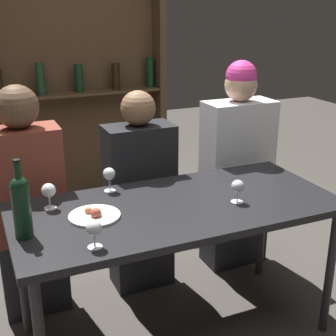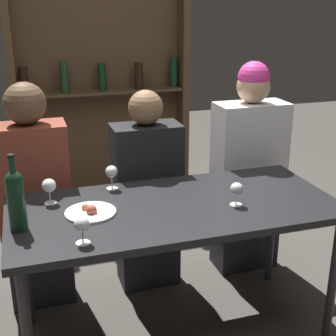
% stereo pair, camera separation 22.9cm
% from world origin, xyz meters
% --- Properties ---
extents(ground_plane, '(10.00, 10.00, 0.00)m').
position_xyz_m(ground_plane, '(0.00, 0.00, 0.00)').
color(ground_plane, '#47423D').
extents(dining_table, '(1.57, 0.72, 0.74)m').
position_xyz_m(dining_table, '(0.00, 0.00, 0.68)').
color(dining_table, black).
rests_on(dining_table, ground_plane).
extents(wine_rack_wall, '(1.48, 0.21, 2.24)m').
position_xyz_m(wine_rack_wall, '(0.00, 1.97, 1.13)').
color(wine_rack_wall, '#4C3823').
rests_on(wine_rack_wall, ground_plane).
extents(wine_bottle, '(0.07, 0.07, 0.34)m').
position_xyz_m(wine_bottle, '(-0.72, -0.05, 0.89)').
color(wine_bottle, black).
rests_on(wine_bottle, dining_table).
extents(wine_glass_0, '(0.06, 0.06, 0.12)m').
position_xyz_m(wine_glass_0, '(-0.47, -0.25, 0.82)').
color(wine_glass_0, silver).
rests_on(wine_glass_0, dining_table).
extents(wine_glass_1, '(0.07, 0.07, 0.13)m').
position_xyz_m(wine_glass_1, '(-0.57, 0.20, 0.83)').
color(wine_glass_1, silver).
rests_on(wine_glass_1, dining_table).
extents(wine_glass_2, '(0.06, 0.06, 0.13)m').
position_xyz_m(wine_glass_2, '(-0.25, 0.29, 0.83)').
color(wine_glass_2, silver).
rests_on(wine_glass_2, dining_table).
extents(wine_glass_3, '(0.06, 0.06, 0.12)m').
position_xyz_m(wine_glass_3, '(0.28, -0.09, 0.82)').
color(wine_glass_3, silver).
rests_on(wine_glass_3, dining_table).
extents(food_plate_0, '(0.24, 0.24, 0.05)m').
position_xyz_m(food_plate_0, '(-0.40, 0.02, 0.75)').
color(food_plate_0, white).
rests_on(food_plate_0, dining_table).
extents(seated_person_left, '(0.39, 0.22, 1.28)m').
position_xyz_m(seated_person_left, '(-0.64, 0.52, 0.61)').
color(seated_person_left, '#26262B').
rests_on(seated_person_left, ground_plane).
extents(seated_person_center, '(0.39, 0.22, 1.20)m').
position_xyz_m(seated_person_center, '(-0.00, 0.52, 0.56)').
color(seated_person_center, '#26262B').
rests_on(seated_person_center, ground_plane).
extents(seated_person_right, '(0.44, 0.22, 1.34)m').
position_xyz_m(seated_person_right, '(0.66, 0.52, 0.64)').
color(seated_person_right, '#26262B').
rests_on(seated_person_right, ground_plane).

